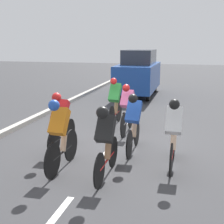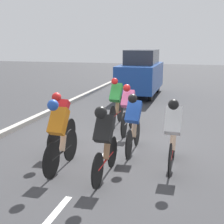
{
  "view_description": "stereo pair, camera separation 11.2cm",
  "coord_description": "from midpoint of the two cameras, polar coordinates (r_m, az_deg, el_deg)",
  "views": [
    {
      "loc": [
        -1.89,
        7.4,
        2.6
      ],
      "look_at": [
        -0.08,
        0.36,
        0.95
      ],
      "focal_mm": 50.0,
      "sensor_mm": 36.0,
      "label": 1
    },
    {
      "loc": [
        -2.0,
        7.37,
        2.6
      ],
      "look_at": [
        -0.08,
        0.36,
        0.95
      ],
      "focal_mm": 50.0,
      "sensor_mm": 36.0,
      "label": 2
    }
  ],
  "objects": [
    {
      "name": "support_car",
      "position": [
        15.29,
        5.54,
        7.09
      ],
      "size": [
        1.7,
        4.08,
        2.21
      ],
      "color": "black",
      "rests_on": "ground"
    },
    {
      "name": "cyclist_blue",
      "position": [
        7.33,
        4.36,
        -1.78
      ],
      "size": [
        0.36,
        1.64,
        1.46
      ],
      "color": "black",
      "rests_on": "ground"
    },
    {
      "name": "lane_stripe_far",
      "position": [
        10.73,
        4.39,
        -1.26
      ],
      "size": [
        0.12,
        1.4,
        0.01
      ],
      "primitive_type": "cube",
      "color": "white",
      "rests_on": "ground"
    },
    {
      "name": "lane_stripe_near",
      "position": [
        5.01,
        -10.5,
        -18.63
      ],
      "size": [
        0.12,
        1.4,
        0.01
      ],
      "primitive_type": "cube",
      "color": "white",
      "rests_on": "ground"
    },
    {
      "name": "cyclist_white",
      "position": [
        6.54,
        11.56,
        -3.59
      ],
      "size": [
        0.33,
        1.68,
        1.51
      ],
      "color": "black",
      "rests_on": "ground"
    },
    {
      "name": "cyclist_green",
      "position": [
        9.67,
        1.11,
        1.98
      ],
      "size": [
        0.34,
        1.7,
        1.54
      ],
      "color": "black",
      "rests_on": "ground"
    },
    {
      "name": "cyclist_red",
      "position": [
        7.57,
        -8.9,
        -1.36
      ],
      "size": [
        0.35,
        1.64,
        1.46
      ],
      "color": "black",
      "rests_on": "ground"
    },
    {
      "name": "cyclist_orange",
      "position": [
        6.39,
        -9.1,
        -3.83
      ],
      "size": [
        0.32,
        1.66,
        1.52
      ],
      "color": "black",
      "rests_on": "ground"
    },
    {
      "name": "lane_stripe_mid",
      "position": [
        7.74,
        -0.17,
        -6.82
      ],
      "size": [
        0.12,
        1.4,
        0.01
      ],
      "primitive_type": "cube",
      "color": "white",
      "rests_on": "ground"
    },
    {
      "name": "cyclist_pink",
      "position": [
        8.91,
        3.28,
        0.77
      ],
      "size": [
        0.35,
        1.72,
        1.46
      ],
      "color": "black",
      "rests_on": "ground"
    },
    {
      "name": "ground_plane",
      "position": [
        8.07,
        0.53,
        -6.01
      ],
      "size": [
        60.0,
        60.0,
        0.0
      ],
      "primitive_type": "plane",
      "color": "#38383A"
    },
    {
      "name": "cyclist_black",
      "position": [
        5.92,
        -0.85,
        -5.08
      ],
      "size": [
        0.33,
        1.68,
        1.48
      ],
      "color": "black",
      "rests_on": "ground"
    }
  ]
}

